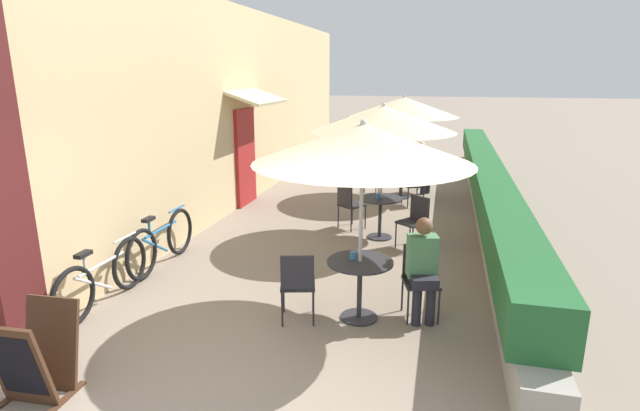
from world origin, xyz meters
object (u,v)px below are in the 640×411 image
at_px(patio_table_far, 401,175).
at_px(bicycle_second, 162,241).
at_px(patio_table_near, 360,277).
at_px(cafe_chair_near_right, 420,275).
at_px(cafe_chair_mid_right, 349,202).
at_px(bicycle_leaning, 103,278).
at_px(coffee_cup_far, 401,164).
at_px(cafe_chair_near_left, 298,281).
at_px(seated_patron_near_right, 423,265).
at_px(patio_umbrella_far, 404,107).
at_px(menu_board, 36,355).
at_px(cafe_chair_far_left, 417,171).
at_px(patio_umbrella_near, 363,144).
at_px(cafe_chair_mid_left, 415,218).
at_px(cafe_chair_far_right, 370,175).
at_px(coffee_cup_near, 353,255).
at_px(patio_umbrella_mid, 383,119).
at_px(seated_patron_far_left, 421,165).
at_px(coffee_cup_mid, 378,196).
at_px(patio_table_mid, 380,209).
at_px(cafe_chair_far_back, 416,182).

height_order(patio_table_far, bicycle_second, bicycle_second).
height_order(patio_table_near, bicycle_second, bicycle_second).
bearing_deg(bicycle_second, cafe_chair_near_right, -10.50).
xyz_separation_m(cafe_chair_mid_right, bicycle_leaning, (-2.38, -3.88, -0.14)).
relative_size(coffee_cup_far, bicycle_second, 0.05).
height_order(cafe_chair_near_left, seated_patron_near_right, seated_patron_near_right).
xyz_separation_m(patio_table_near, patio_umbrella_far, (-0.06, 6.14, 1.57)).
xyz_separation_m(cafe_chair_mid_right, menu_board, (-1.77, -5.61, -0.10)).
distance_m(cafe_chair_far_left, coffee_cup_far, 0.71).
bearing_deg(bicycle_leaning, menu_board, -70.80).
height_order(patio_umbrella_near, cafe_chair_mid_left, patio_umbrella_near).
bearing_deg(cafe_chair_far_left, cafe_chair_near_left, 25.94).
bearing_deg(cafe_chair_far_right, menu_board, -98.33).
xyz_separation_m(patio_table_far, cafe_chair_far_left, (0.34, 0.65, -0.01)).
distance_m(patio_table_near, coffee_cup_near, 0.27).
distance_m(patio_table_near, patio_umbrella_mid, 3.45).
relative_size(seated_patron_far_left, menu_board, 1.47).
height_order(patio_table_near, seated_patron_near_right, seated_patron_near_right).
relative_size(patio_umbrella_mid, coffee_cup_mid, 27.26).
relative_size(cafe_chair_near_left, coffee_cup_far, 9.67).
bearing_deg(patio_table_mid, cafe_chair_far_left, 83.39).
height_order(patio_umbrella_near, cafe_chair_far_back, patio_umbrella_near).
height_order(coffee_cup_near, cafe_chair_far_left, cafe_chair_far_left).
bearing_deg(cafe_chair_near_left, patio_umbrella_mid, 65.62).
bearing_deg(cafe_chair_near_left, patio_table_far, 69.08).
distance_m(cafe_chair_near_right, patio_umbrella_far, 6.13).
height_order(patio_table_far, cafe_chair_far_back, cafe_chair_far_back).
xyz_separation_m(patio_table_mid, cafe_chair_mid_left, (0.63, -0.37, -0.01)).
height_order(coffee_cup_near, patio_umbrella_far, patio_umbrella_far).
bearing_deg(patio_umbrella_far, bicycle_second, -120.87).
height_order(cafe_chair_near_right, patio_table_far, cafe_chair_near_right).
height_order(cafe_chair_mid_right, seated_patron_far_left, seated_patron_far_left).
xyz_separation_m(cafe_chair_mid_left, patio_umbrella_far, (-0.54, 3.44, 1.58)).
relative_size(patio_umbrella_near, menu_board, 2.89).
bearing_deg(patio_table_far, seated_patron_near_right, -82.62).
distance_m(coffee_cup_far, bicycle_leaning, 7.36).
xyz_separation_m(coffee_cup_near, seated_patron_far_left, (0.46, 6.68, -0.09)).
bearing_deg(cafe_chair_far_right, coffee_cup_far, 13.13).
height_order(patio_umbrella_near, cafe_chair_near_right, patio_umbrella_near).
height_order(patio_umbrella_near, cafe_chair_mid_right, patio_umbrella_near).
bearing_deg(patio_table_far, coffee_cup_near, -90.28).
height_order(patio_table_far, seated_patron_far_left, seated_patron_far_left).
xyz_separation_m(cafe_chair_far_left, seated_patron_far_left, (0.09, -0.06, 0.17)).
xyz_separation_m(cafe_chair_far_left, bicycle_leaning, (-3.44, -7.22, -0.14)).
bearing_deg(coffee_cup_near, cafe_chair_far_right, 96.60).
height_order(cafe_chair_mid_right, bicycle_second, cafe_chair_mid_right).
relative_size(patio_table_mid, cafe_chair_mid_right, 0.89).
bearing_deg(cafe_chair_near_left, bicycle_second, 138.81).
relative_size(cafe_chair_far_back, menu_board, 1.03).
bearing_deg(cafe_chair_mid_right, coffee_cup_near, -41.84).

